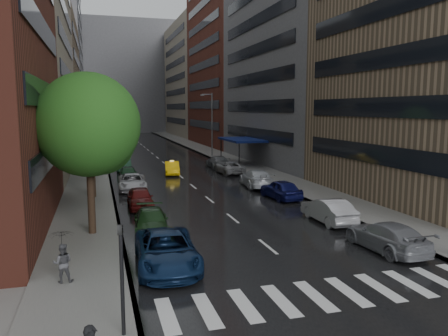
{
  "coord_description": "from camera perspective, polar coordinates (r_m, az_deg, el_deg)",
  "views": [
    {
      "loc": [
        -8.15,
        -16.02,
        7.01
      ],
      "look_at": [
        0.0,
        12.0,
        3.0
      ],
      "focal_mm": 35.0,
      "sensor_mm": 36.0,
      "label": 1
    }
  ],
  "objects": [
    {
      "name": "crosswalk",
      "position": [
        17.75,
        13.89,
        -15.63
      ],
      "size": [
        13.15,
        2.8,
        0.01
      ],
      "color": "silver",
      "rests_on": "ground"
    },
    {
      "name": "awning",
      "position": [
        53.96,
        2.34,
        3.7
      ],
      "size": [
        4.0,
        8.0,
        3.12
      ],
      "color": "navy",
      "rests_on": "sidewalk_right"
    },
    {
      "name": "street_lamp_right",
      "position": [
        63.08,
        -1.65,
        5.9
      ],
      "size": [
        1.74,
        0.22,
        9.0
      ],
      "color": "gray",
      "rests_on": "sidewalk_right"
    },
    {
      "name": "ped_black_umbrella",
      "position": [
        18.62,
        -20.39,
        -10.21
      ],
      "size": [
        0.96,
        0.98,
        2.09
      ],
      "color": "#4B4B50",
      "rests_on": "sidewalk_left"
    },
    {
      "name": "tree_near",
      "position": [
        24.6,
        -17.34,
        5.39
      ],
      "size": [
        5.61,
        5.61,
        8.93
      ],
      "color": "#382619",
      "rests_on": "ground"
    },
    {
      "name": "street_lamp_left",
      "position": [
        46.07,
        -15.73,
        4.9
      ],
      "size": [
        1.74,
        0.22,
        9.0
      ],
      "color": "gray",
      "rests_on": "sidewalk_left"
    },
    {
      "name": "buildings_right",
      "position": [
        76.73,
        1.47,
        13.83
      ],
      "size": [
        8.05,
        109.1,
        36.0
      ],
      "color": "#937A5B",
      "rests_on": "ground"
    },
    {
      "name": "sidewalk_left",
      "position": [
        66.38,
        -16.87,
        1.49
      ],
      "size": [
        4.0,
        140.0,
        0.15
      ],
      "primitive_type": "cube",
      "color": "gray",
      "rests_on": "ground"
    },
    {
      "name": "building_far",
      "position": [
        134.56,
        -12.98,
        11.46
      ],
      "size": [
        40.0,
        14.0,
        32.0
      ],
      "primitive_type": "cube",
      "color": "slate",
      "rests_on": "ground"
    },
    {
      "name": "traffic_light",
      "position": [
        13.74,
        -13.22,
        -12.76
      ],
      "size": [
        0.18,
        0.15,
        3.45
      ],
      "color": "black",
      "rests_on": "sidewalk_left"
    },
    {
      "name": "parked_cars_right",
      "position": [
        37.4,
        5.27,
        -1.86
      ],
      "size": [
        2.76,
        36.51,
        1.58
      ],
      "color": "gray",
      "rests_on": "ground"
    },
    {
      "name": "buildings_left",
      "position": [
        75.65,
        -21.99,
        14.09
      ],
      "size": [
        8.0,
        108.0,
        38.0
      ],
      "color": "maroon",
      "rests_on": "ground"
    },
    {
      "name": "tree_far",
      "position": [
        46.26,
        -16.83,
        4.95
      ],
      "size": [
        4.55,
        4.55,
        7.25
      ],
      "color": "#382619",
      "rests_on": "ground"
    },
    {
      "name": "taxi",
      "position": [
        46.68,
        -6.81,
        -0.01
      ],
      "size": [
        1.96,
        4.33,
        1.38
      ],
      "primitive_type": "imported",
      "rotation": [
        0.0,
        0.0,
        -0.12
      ],
      "color": "yellow",
      "rests_on": "ground"
    },
    {
      "name": "parked_cars_left",
      "position": [
        32.4,
        -11.06,
        -3.49
      ],
      "size": [
        2.89,
        36.57,
        1.58
      ],
      "color": "#0F2246",
      "rests_on": "ground"
    },
    {
      "name": "ground",
      "position": [
        19.29,
        10.3,
        -13.61
      ],
      "size": [
        220.0,
        220.0,
        0.0
      ],
      "primitive_type": "plane",
      "color": "gray",
      "rests_on": "ground"
    },
    {
      "name": "road",
      "position": [
        66.89,
        -9.14,
        1.71
      ],
      "size": [
        14.0,
        140.0,
        0.01
      ],
      "primitive_type": "cube",
      "color": "black",
      "rests_on": "ground"
    },
    {
      "name": "sidewalk_right",
      "position": [
        68.56,
        -1.66,
        2.02
      ],
      "size": [
        4.0,
        140.0,
        0.15
      ],
      "primitive_type": "cube",
      "color": "gray",
      "rests_on": "ground"
    },
    {
      "name": "tree_mid",
      "position": [
        34.98,
        -17.08,
        6.69
      ],
      "size": [
        5.98,
        5.98,
        9.53
      ],
      "color": "#382619",
      "rests_on": "ground"
    }
  ]
}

